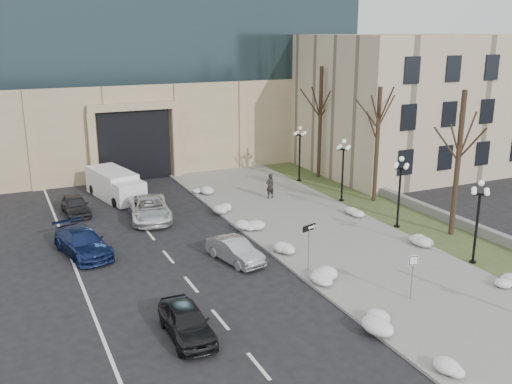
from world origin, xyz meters
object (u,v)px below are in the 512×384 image
Objects in this scene: car_c at (83,242)px; car_d at (150,209)px; car_a at (187,322)px; lamppost_a at (478,211)px; car_b at (235,251)px; box_truck at (115,185)px; one_way_sign at (311,233)px; lamppost_d at (300,146)px; car_e at (75,205)px; pedestrian at (270,186)px; lamppost_c at (343,162)px; lamppost_b at (400,182)px; keep_sign at (413,268)px.

car_c is 6.84m from car_d.
lamppost_a reaches higher than car_a.
car_b is 15.77m from box_truck.
lamppost_d is (8.58, 16.68, 0.86)m from one_way_sign.
car_e is at bearing 105.09° from one_way_sign.
one_way_sign is at bearing -117.21° from lamppost_d.
car_a is 20.49m from pedestrian.
car_a is 1.03× the size of car_b.
lamppost_d reaches higher than car_b.
car_a is at bearing -89.38° from car_c.
car_e is at bearing 164.09° from lamppost_c.
box_truck is 19.51m from one_way_sign.
box_truck is at bearing 135.63° from lamppost_b.
lamppost_b reaches higher than car_d.
car_e is at bearing 105.04° from car_b.
car_e is 0.58× the size of box_truck.
pedestrian is at bearing 116.07° from lamppost_b.
car_d is 14.90m from lamppost_d.
car_d is 1.16× the size of lamppost_b.
keep_sign is 6.49m from lamppost_a.
lamppost_c is (4.56, -2.82, 2.01)m from pedestrian.
car_b is at bearing -176.55° from lamppost_b.
keep_sign reaches higher than car_e.
car_e is 4.49m from box_truck.
car_d is 5.46m from car_e.
lamppost_c is at bearing -40.07° from box_truck.
lamppost_a reaches higher than car_b.
box_truck is 1.42× the size of lamppost_a.
box_truck is (4.06, 10.81, 0.25)m from car_c.
keep_sign is 16.29m from lamppost_c.
keep_sign is 0.49× the size of lamppost_c.
car_b is at bearing -148.26° from lamppost_c.
one_way_sign is 0.56× the size of lamppost_a.
lamppost_c is at bearing 90.00° from lamppost_b.
keep_sign is (5.66, -7.89, 1.05)m from car_b.
lamppost_c is 1.00× the size of lamppost_d.
pedestrian is at bearing 41.31° from car_b.
car_a is at bearing -173.22° from one_way_sign.
lamppost_b reaches higher than box_truck.
pedestrian is at bearing -38.66° from box_truck.
keep_sign is at bearing -105.49° from lamppost_d.
car_b is 11.91m from lamppost_b.
lamppost_b is (19.08, -3.89, 2.33)m from car_c.
car_c is at bearing 168.47° from lamppost_b.
car_b is (4.94, 6.57, -0.04)m from car_a.
car_c is at bearing 126.83° from one_way_sign.
car_e is 2.09× the size of pedestrian.
car_e is 0.83× the size of lamppost_d.
one_way_sign is at bearing -47.80° from car_c.
one_way_sign is at bearing 24.85° from car_a.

